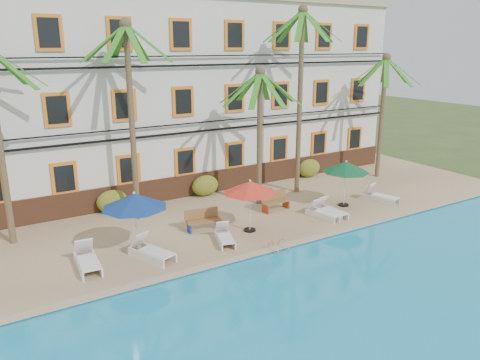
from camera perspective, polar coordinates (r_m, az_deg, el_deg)
ground at (r=20.09m, az=5.93°, el=-7.28°), size 100.00×100.00×0.00m
pool_deck at (r=23.93m, az=-1.31°, el=-2.98°), size 30.00×12.00×0.25m
swimming_pool at (r=15.71m, az=22.10°, el=-15.14°), size 26.00×12.00×0.20m
pool_coping at (r=19.34m, az=7.57°, el=-7.40°), size 30.00×0.35×0.06m
hotel_building at (r=27.17m, az=-6.76°, el=10.55°), size 25.40×6.44×10.22m
palm_b at (r=20.94m, az=-13.25°, el=9.86°), size 3.96×3.96×8.81m
palm_c at (r=22.68m, az=2.42°, el=7.71°), size 3.96×3.96×6.78m
palm_d at (r=24.69m, az=7.39°, el=12.12°), size 3.96×3.96×9.64m
palm_e at (r=28.92m, az=17.05°, el=9.45°), size 3.96×3.96×7.30m
shrub_left at (r=23.09m, az=-15.31°, el=-2.52°), size 1.50×0.90×1.10m
shrub_mid at (r=24.81m, az=-4.27°, el=-0.69°), size 1.50×0.90×1.10m
shrub_right at (r=28.61m, az=8.43°, el=1.45°), size 1.50×0.90×1.10m
umbrella_blue at (r=17.84m, az=-12.75°, el=-2.52°), size 2.48×2.48×2.48m
umbrella_red at (r=19.62m, az=1.23°, el=-0.90°), size 2.30×2.30×2.30m
umbrella_green at (r=23.37m, az=12.79°, el=1.54°), size 2.32×2.32×2.33m
lounger_a at (r=17.82m, az=-18.12°, el=-9.26°), size 0.85×2.02×0.93m
lounger_b at (r=17.98m, az=-10.78°, el=-8.49°), size 1.35×2.07×0.92m
lounger_c at (r=19.04m, az=-1.89°, el=-6.92°), size 1.05×1.73×0.77m
lounger_d at (r=22.03m, az=10.08°, el=-3.89°), size 0.92×1.77×0.80m
lounger_e at (r=22.30m, az=10.85°, el=-3.65°), size 0.76×1.82×0.84m
lounger_f at (r=24.94m, az=16.63°, el=-1.89°), size 1.18×1.95×0.87m
bench_left at (r=20.29m, az=-4.52°, el=-4.81°), size 1.55×0.69×0.93m
bench_right at (r=22.68m, az=4.30°, el=-2.53°), size 1.54×0.60×0.93m
pool_ladder at (r=18.57m, az=4.71°, el=-8.44°), size 0.54×0.74×0.74m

